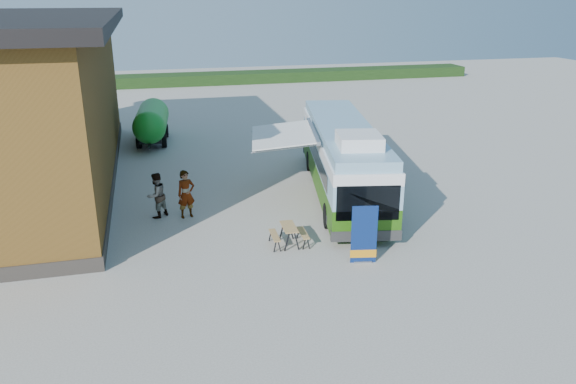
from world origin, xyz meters
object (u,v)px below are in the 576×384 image
object	(u,v)px
bus	(343,156)
person_a	(186,194)
slurry_tanker	(152,121)
banner	(364,240)
picnic_table	(289,231)
person_b	(156,195)

from	to	relation	value
bus	person_a	size ratio (longest dim) A/B	6.20
bus	slurry_tanker	distance (m)	13.65
banner	picnic_table	world-z (taller)	banner
picnic_table	slurry_tanker	bearing A→B (deg)	107.36
banner	slurry_tanker	bearing A→B (deg)	120.49
person_a	person_b	distance (m)	1.17
banner	person_b	size ratio (longest dim) A/B	1.10
person_a	person_b	world-z (taller)	person_a
person_b	slurry_tanker	size ratio (longest dim) A/B	0.29
banner	slurry_tanker	distance (m)	18.80
picnic_table	person_b	world-z (taller)	person_b
person_a	slurry_tanker	world-z (taller)	slurry_tanker
bus	person_a	bearing A→B (deg)	-159.76
bus	person_a	distance (m)	6.98
person_b	bus	bearing A→B (deg)	145.26
banner	person_b	bearing A→B (deg)	149.18
picnic_table	person_a	world-z (taller)	person_a
bus	person_b	xyz separation A→B (m)	(-7.97, -0.84, -0.80)
person_a	person_b	xyz separation A→B (m)	(-1.13, 0.29, -0.05)
picnic_table	slurry_tanker	xyz separation A→B (m)	(-4.27, 15.80, 0.78)
person_b	slurry_tanker	world-z (taller)	slurry_tanker
bus	picnic_table	size ratio (longest dim) A/B	9.14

